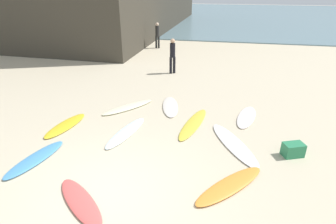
# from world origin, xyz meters

# --- Properties ---
(ground_plane) EXTENTS (120.00, 120.00, 0.00)m
(ground_plane) POSITION_xyz_m (0.00, 0.00, 0.00)
(ground_plane) COLOR beige
(ocean_water) EXTENTS (120.00, 40.00, 0.08)m
(ocean_water) POSITION_xyz_m (0.00, 38.24, 0.04)
(ocean_water) COLOR slate
(ocean_water) RESTS_ON ground_plane
(surfboard_0) EXTENTS (0.90, 1.98, 0.09)m
(surfboard_0) POSITION_xyz_m (-2.69, 2.72, 0.04)
(surfboard_0) COLOR yellow
(surfboard_0) RESTS_ON ground_plane
(surfboard_1) EXTENTS (1.00, 2.01, 0.07)m
(surfboard_1) POSITION_xyz_m (3.40, 4.61, 0.04)
(surfboard_1) COLOR white
(surfboard_1) RESTS_ON ground_plane
(surfboard_2) EXTENTS (1.80, 2.04, 0.09)m
(surfboard_2) POSITION_xyz_m (-1.09, 4.56, 0.04)
(surfboard_2) COLOR #EDEBBF
(surfboard_2) RESTS_ON ground_plane
(surfboard_3) EXTENTS (0.98, 2.28, 0.08)m
(surfboard_3) POSITION_xyz_m (-0.51, 2.68, 0.04)
(surfboard_3) COLOR white
(surfboard_3) RESTS_ON ground_plane
(surfboard_4) EXTENTS (0.96, 2.06, 0.09)m
(surfboard_4) POSITION_xyz_m (-2.48, 0.77, 0.04)
(surfboard_4) COLOR #4B95D1
(surfboard_4) RESTS_ON ground_plane
(surfboard_5) EXTENTS (1.02, 2.04, 0.07)m
(surfboard_5) POSITION_xyz_m (0.52, 4.97, 0.04)
(surfboard_5) COLOR silver
(surfboard_5) RESTS_ON ground_plane
(surfboard_6) EXTENTS (1.79, 1.63, 0.08)m
(surfboard_6) POSITION_xyz_m (-0.48, -0.49, 0.04)
(surfboard_6) COLOR #D65450
(surfboard_6) RESTS_ON ground_plane
(surfboard_7) EXTENTS (1.87, 2.03, 0.09)m
(surfboard_7) POSITION_xyz_m (2.80, 0.72, 0.04)
(surfboard_7) COLOR orange
(surfboard_7) RESTS_ON ground_plane
(surfboard_8) EXTENTS (1.02, 2.55, 0.06)m
(surfboard_8) POSITION_xyz_m (1.57, 3.71, 0.03)
(surfboard_8) COLOR yellow
(surfboard_8) RESTS_ON ground_plane
(surfboard_9) EXTENTS (1.73, 2.57, 0.07)m
(surfboard_9) POSITION_xyz_m (2.92, 2.65, 0.03)
(surfboard_9) COLOR white
(surfboard_9) RESTS_ON ground_plane
(beachgoer_near) EXTENTS (0.34, 0.32, 1.81)m
(beachgoer_near) POSITION_xyz_m (-2.40, 15.16, 1.02)
(beachgoer_near) COLOR black
(beachgoer_near) RESTS_ON ground_plane
(beachgoer_mid) EXTENTS (0.39, 0.39, 1.83)m
(beachgoer_mid) POSITION_xyz_m (-0.20, 9.34, 1.03)
(beachgoer_mid) COLOR black
(beachgoer_mid) RESTS_ON ground_plane
(beach_cooler) EXTENTS (0.65, 0.53, 0.39)m
(beach_cooler) POSITION_xyz_m (4.54, 2.40, 0.20)
(beach_cooler) COLOR #287F51
(beach_cooler) RESTS_ON ground_plane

